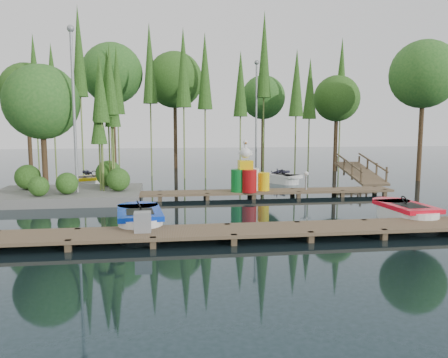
{
  "coord_description": "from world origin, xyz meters",
  "views": [
    {
      "loc": [
        -1.81,
        -16.44,
        3.23
      ],
      "look_at": [
        0.5,
        0.5,
        1.1
      ],
      "focal_mm": 35.0,
      "sensor_mm": 36.0,
      "label": 1
    }
  ],
  "objects": [
    {
      "name": "tree_screen",
      "position": [
        -2.04,
        10.6,
        6.12
      ],
      "size": [
        34.42,
        18.53,
        10.31
      ],
      "color": "#422F1C",
      "rests_on": "ground"
    },
    {
      "name": "ramp",
      "position": [
        9.0,
        6.5,
        0.59
      ],
      "size": [
        1.5,
        3.94,
        1.49
      ],
      "color": "brown",
      "rests_on": "ground"
    },
    {
      "name": "lamp_island",
      "position": [
        -5.5,
        2.5,
        4.26
      ],
      "size": [
        0.3,
        0.3,
        7.25
      ],
      "color": "gray",
      "rests_on": "ground"
    },
    {
      "name": "island",
      "position": [
        -6.3,
        3.29,
        3.18
      ],
      "size": [
        6.2,
        4.2,
        6.75
      ],
      "color": "slate",
      "rests_on": "ground"
    },
    {
      "name": "lamp_rear",
      "position": [
        4.0,
        11.0,
        4.26
      ],
      "size": [
        0.3,
        0.3,
        7.25
      ],
      "color": "gray",
      "rests_on": "ground"
    },
    {
      "name": "yellow_barrel",
      "position": [
        2.55,
        2.5,
        0.71
      ],
      "size": [
        0.54,
        0.54,
        0.81
      ],
      "primitive_type": "cylinder",
      "color": "yellow",
      "rests_on": "far_dock"
    },
    {
      "name": "drum_cluster",
      "position": [
        1.74,
        2.34,
        0.97
      ],
      "size": [
        1.32,
        1.21,
        2.27
      ],
      "color": "#0C6C23",
      "rests_on": "far_dock"
    },
    {
      "name": "utility_cabinet",
      "position": [
        -2.44,
        -4.5,
        0.58
      ],
      "size": [
        0.46,
        0.38,
        0.56
      ],
      "primitive_type": "cube",
      "color": "gray",
      "rests_on": "near_dock"
    },
    {
      "name": "boat_blue",
      "position": [
        -2.62,
        -2.93,
        0.28
      ],
      "size": [
        1.6,
        3.03,
        0.98
      ],
      "rotation": [
        0.0,
        0.0,
        0.1
      ],
      "color": "white",
      "rests_on": "ground"
    },
    {
      "name": "far_dock",
      "position": [
        1.0,
        2.5,
        0.23
      ],
      "size": [
        15.0,
        1.2,
        0.5
      ],
      "color": "brown",
      "rests_on": "ground"
    },
    {
      "name": "ground_plane",
      "position": [
        0.0,
        0.0,
        0.0
      ],
      "size": [
        90.0,
        90.0,
        0.0
      ],
      "primitive_type": "plane",
      "color": "#1C2D34"
    },
    {
      "name": "boat_yellow_far",
      "position": [
        -5.5,
        6.32,
        0.31
      ],
      "size": [
        3.22,
        2.36,
        1.47
      ],
      "rotation": [
        0.0,
        0.0,
        0.05
      ],
      "color": "white",
      "rests_on": "ground"
    },
    {
      "name": "boat_white_far",
      "position": [
        4.66,
        6.93,
        0.25
      ],
      "size": [
        2.24,
        2.58,
        1.13
      ],
      "rotation": [
        0.0,
        0.0,
        -0.27
      ],
      "color": "white",
      "rests_on": "ground"
    },
    {
      "name": "boat_red",
      "position": [
        6.18,
        -2.99,
        0.27
      ],
      "size": [
        1.45,
        2.88,
        0.94
      ],
      "rotation": [
        0.0,
        0.0,
        0.07
      ],
      "color": "white",
      "rests_on": "ground"
    },
    {
      "name": "seagull_post",
      "position": [
        4.54,
        2.5,
        0.86
      ],
      "size": [
        0.52,
        0.28,
        0.84
      ],
      "color": "gray",
      "rests_on": "far_dock"
    },
    {
      "name": "near_dock",
      "position": [
        0.0,
        -4.5,
        0.23
      ],
      "size": [
        18.0,
        1.5,
        0.5
      ],
      "color": "brown",
      "rests_on": "ground"
    }
  ]
}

